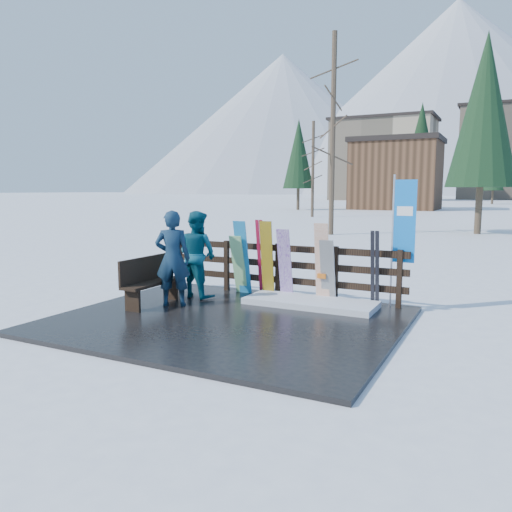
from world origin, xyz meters
The scene contains 19 objects.
ground centered at (0.00, 0.00, 0.00)m, with size 700.00×700.00×0.00m, color white.
deck centered at (0.00, 0.00, 0.04)m, with size 6.00×5.00×0.08m, color black.
fence centered at (0.00, 2.20, 0.74)m, with size 5.60×0.10×1.15m.
snow_patch centered at (0.98, 1.60, 0.14)m, with size 2.62×1.00×0.12m, color white.
bench centered at (-1.95, 0.21, 0.60)m, with size 0.40×1.50×0.97m.
snowboard_0 centered at (-0.77, 1.98, 0.90)m, with size 0.29×0.03×1.66m, color #2081BD.
snowboard_1 centered at (-0.87, 1.98, 0.74)m, with size 0.29×0.03×1.35m, color white.
snowboard_2 centered at (-0.16, 1.98, 0.90)m, with size 0.27×0.03×1.65m, color yellow.
snowboard_3 centered at (0.25, 1.98, 0.83)m, with size 0.29×0.03×1.52m, color silver.
snowboard_4 centered at (1.21, 1.98, 0.73)m, with size 0.30×0.03×1.33m, color black.
snowboard_5 centered at (1.08, 1.98, 0.90)m, with size 0.29×0.03×1.65m, color white.
ski_pair_a centered at (-0.34, 2.05, 0.91)m, with size 0.16×0.26×1.67m.
ski_pair_b centered at (2.15, 2.05, 0.84)m, with size 0.17×0.22×1.52m.
rental_flag centered at (2.60, 2.25, 1.69)m, with size 0.45×0.04×2.60m.
person_front centered at (-1.48, 0.37, 1.04)m, with size 0.70×0.46×1.91m, color navy.
person_back centered at (-1.49, 1.27, 1.01)m, with size 0.91×0.71×1.86m, color #0E5267.
resort_buildings centered at (1.03, 115.41, 9.81)m, with size 73.00×87.60×22.60m.
trees centered at (3.35, 48.73, 5.70)m, with size 41.96×68.78×13.18m.
mountains centered at (-10.50, 328.41, 50.20)m, with size 520.00×260.00×120.00m.
Camera 1 is at (4.41, -7.64, 2.39)m, focal length 35.00 mm.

